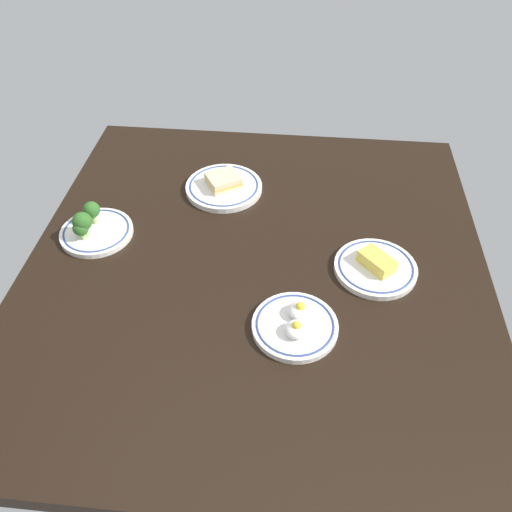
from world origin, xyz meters
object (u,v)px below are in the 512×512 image
(plate_sandwich, at_px, (224,186))
(plate_broccoli, at_px, (93,228))
(plate_cheese, at_px, (376,266))
(plate_eggs, at_px, (296,325))

(plate_sandwich, distance_m, plate_broccoli, 0.37)
(plate_broccoli, bearing_deg, plate_cheese, -94.60)
(plate_sandwich, distance_m, plate_cheese, 0.49)
(plate_sandwich, bearing_deg, plate_eggs, -154.88)
(plate_sandwich, height_order, plate_broccoli, plate_broccoli)
(plate_sandwich, xyz_separation_m, plate_cheese, (-0.28, -0.40, -0.00))
(plate_sandwich, bearing_deg, plate_broccoli, 126.54)
(plate_cheese, height_order, plate_broccoli, plate_broccoli)
(plate_eggs, xyz_separation_m, plate_sandwich, (0.47, 0.22, 0.00))
(plate_sandwich, xyz_separation_m, plate_broccoli, (-0.22, 0.30, 0.01))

